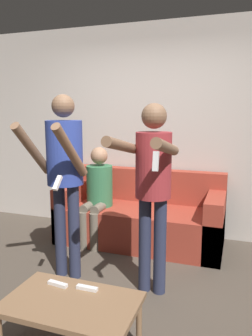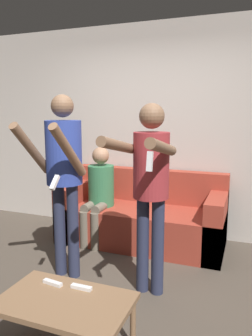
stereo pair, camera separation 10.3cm
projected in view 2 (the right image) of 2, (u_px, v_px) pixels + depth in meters
The scene contains 9 objects.
ground_plane at pixel (97, 297), 2.86m from camera, with size 14.00×14.00×0.00m, color #4C4238.
wall_back at pixel (155, 131), 4.25m from camera, with size 6.40×0.06×2.70m.
couch at pixel (142, 218), 4.03m from camera, with size 1.98×0.83×0.87m.
person_standing_left at pixel (63, 166), 3.05m from camera, with size 0.46×0.68×1.75m.
person_standing_right at pixel (150, 178), 2.75m from camera, with size 0.42×0.80×1.67m.
person_seated at pixel (99, 190), 3.99m from camera, with size 0.32×0.53×1.17m.
coffee_table at pixel (65, 306), 2.11m from camera, with size 0.86×0.52×0.41m.
remote_near at pixel (53, 283), 2.29m from camera, with size 0.15×0.05×0.02m.
remote_far at pixel (81, 287), 2.23m from camera, with size 0.15×0.04×0.02m.
Camera 2 is at (1.18, -2.36, 1.60)m, focal length 35.00 mm.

